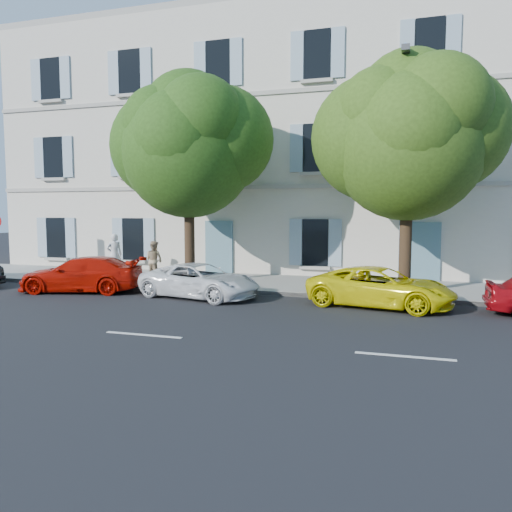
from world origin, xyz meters
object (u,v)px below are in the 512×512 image
(tree_left, at_px, (188,152))
(pedestrian_a, at_px, (114,255))
(street_lamp, at_px, (403,161))
(car_red_coupe, at_px, (82,274))
(car_yellow_supercar, at_px, (381,287))
(car_white_coupe, at_px, (200,281))
(pedestrian_b, at_px, (154,260))
(tree_right, at_px, (408,145))

(tree_left, relative_size, pedestrian_a, 4.33)
(street_lamp, bearing_deg, car_red_coupe, -170.43)
(car_yellow_supercar, xyz_separation_m, tree_left, (-7.33, 1.97, 4.58))
(car_yellow_supercar, height_order, tree_left, tree_left)
(car_white_coupe, bearing_deg, car_red_coupe, 103.32)
(car_white_coupe, relative_size, pedestrian_b, 2.65)
(car_red_coupe, xyz_separation_m, car_white_coupe, (4.62, 0.13, -0.06))
(car_yellow_supercar, relative_size, street_lamp, 0.57)
(tree_right, relative_size, pedestrian_b, 4.90)
(car_red_coupe, height_order, car_white_coupe, car_red_coupe)
(car_white_coupe, xyz_separation_m, street_lamp, (6.54, 1.75, 4.01))
(car_yellow_supercar, bearing_deg, tree_left, 86.02)
(tree_right, distance_m, pedestrian_b, 10.71)
(pedestrian_b, bearing_deg, car_white_coupe, 154.68)
(tree_right, xyz_separation_m, street_lamp, (-0.13, -0.16, -0.53))
(car_yellow_supercar, distance_m, tree_right, 4.89)
(street_lamp, distance_m, pedestrian_a, 12.60)
(pedestrian_a, bearing_deg, tree_left, 124.07)
(pedestrian_b, bearing_deg, tree_left, 179.24)
(car_red_coupe, bearing_deg, car_white_coupe, 79.04)
(pedestrian_a, bearing_deg, pedestrian_b, 123.35)
(car_white_coupe, distance_m, car_yellow_supercar, 5.99)
(car_yellow_supercar, relative_size, tree_right, 0.57)
(car_red_coupe, height_order, pedestrian_b, pedestrian_b)
(car_white_coupe, height_order, tree_left, tree_left)
(car_red_coupe, relative_size, tree_left, 0.57)
(car_white_coupe, relative_size, pedestrian_a, 2.32)
(tree_right, xyz_separation_m, pedestrian_a, (-12.13, 1.39, -4.08))
(street_lamp, relative_size, pedestrian_a, 4.34)
(car_white_coupe, height_order, pedestrian_a, pedestrian_a)
(car_white_coupe, bearing_deg, street_lamp, -63.26)
(tree_right, bearing_deg, street_lamp, -130.09)
(tree_left, height_order, pedestrian_b, tree_left)
(tree_right, bearing_deg, pedestrian_b, 175.94)
(car_yellow_supercar, bearing_deg, car_red_coupe, 102.59)
(tree_left, distance_m, tree_right, 8.01)
(car_red_coupe, relative_size, car_yellow_supercar, 1.00)
(tree_left, bearing_deg, car_yellow_supercar, -15.08)
(car_white_coupe, distance_m, tree_left, 5.25)
(car_red_coupe, height_order, tree_left, tree_left)
(tree_left, distance_m, pedestrian_b, 4.65)
(tree_right, height_order, pedestrian_a, tree_right)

